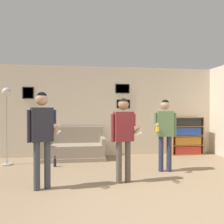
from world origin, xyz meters
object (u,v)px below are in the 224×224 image
object	(u,v)px
bookshelf	(186,136)
floor_lamp	(6,109)
person_player_foreground_left	(42,129)
person_player_foreground_center	(123,131)
bottle_on_floor	(55,162)
couch	(74,149)
person_watcher_holding_cup	(165,128)

from	to	relation	value
bookshelf	floor_lamp	bearing A→B (deg)	-172.85
person_player_foreground_left	person_player_foreground_center	xyz separation A→B (m)	(1.48, 0.16, -0.07)
bookshelf	floor_lamp	distance (m)	5.21
floor_lamp	bottle_on_floor	bearing A→B (deg)	-15.00
person_player_foreground_left	person_player_foreground_center	size ratio (longest dim) A/B	1.06
couch	person_player_foreground_left	xyz separation A→B (m)	(-0.46, -2.29, 0.76)
person_watcher_holding_cup	bottle_on_floor	size ratio (longest dim) A/B	6.09
couch	floor_lamp	xyz separation A→B (m)	(-1.65, -0.44, 1.11)
floor_lamp	bottle_on_floor	world-z (taller)	floor_lamp
person_player_foreground_left	bookshelf	bearing A→B (deg)	32.48
bookshelf	person_player_foreground_center	bearing A→B (deg)	-136.28
couch	person_player_foreground_left	distance (m)	2.45
couch	person_watcher_holding_cup	distance (m)	2.67
bookshelf	bottle_on_floor	world-z (taller)	bookshelf
floor_lamp	person_player_foreground_center	world-z (taller)	floor_lamp
floor_lamp	person_player_foreground_center	distance (m)	3.19
person_player_foreground_center	person_watcher_holding_cup	size ratio (longest dim) A/B	0.99
person_player_foreground_center	bottle_on_floor	xyz separation A→B (m)	(-1.45, 1.35, -0.88)
person_player_foreground_left	bottle_on_floor	distance (m)	1.79
person_player_foreground_center	floor_lamp	bearing A→B (deg)	147.88
bottle_on_floor	person_player_foreground_left	bearing A→B (deg)	-91.02
couch	person_watcher_holding_cup	xyz separation A→B (m)	(2.09, -1.51, 0.70)
person_watcher_holding_cup	bottle_on_floor	world-z (taller)	person_watcher_holding_cup
couch	person_player_foreground_left	size ratio (longest dim) A/B	1.02
bookshelf	person_watcher_holding_cup	world-z (taller)	person_watcher_holding_cup
person_watcher_holding_cup	person_player_foreground_center	bearing A→B (deg)	-150.24
person_player_foreground_center	bottle_on_floor	world-z (taller)	person_player_foreground_center
person_player_foreground_left	person_watcher_holding_cup	xyz separation A→B (m)	(2.54, 0.78, -0.06)
floor_lamp	person_watcher_holding_cup	size ratio (longest dim) A/B	1.20
couch	person_player_foreground_left	world-z (taller)	person_player_foreground_left
person_player_foreground_center	couch	bearing A→B (deg)	115.69
person_player_foreground_center	bottle_on_floor	bearing A→B (deg)	137.02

